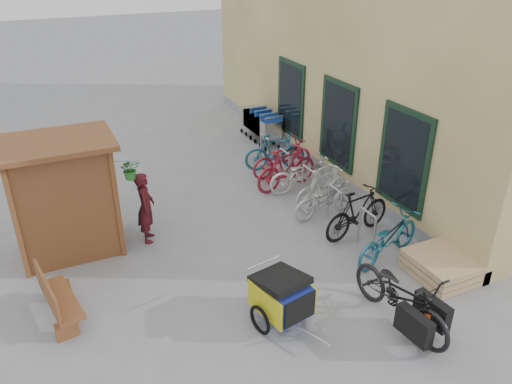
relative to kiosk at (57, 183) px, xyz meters
name	(u,v)px	position (x,y,z in m)	size (l,w,h in m)	color
ground	(265,276)	(3.28, -2.47, -1.55)	(80.00, 80.00, 0.00)	gray
building	(404,30)	(9.77, 2.03, 1.94)	(6.07, 13.00, 7.00)	#D5C07A
kiosk	(57,183)	(0.00, 0.00, 0.00)	(2.49, 1.65, 2.40)	brown
bike_rack	(308,181)	(5.58, -0.07, -1.04)	(0.05, 5.35, 0.86)	#A5A8AD
pallet_stack	(440,267)	(6.28, -3.87, -1.34)	(1.00, 1.20, 0.40)	tan
bench	(56,298)	(-0.39, -2.12, -1.11)	(0.64, 1.41, 0.86)	brown
shopping_carts	(260,121)	(6.28, 4.16, -0.92)	(0.61, 2.04, 1.09)	silver
child_trailer	(282,295)	(2.97, -3.72, -1.02)	(1.04, 1.65, 0.95)	navy
cargo_bike	(402,297)	(4.72, -4.59, -1.01)	(0.92, 2.15, 1.10)	black
person_kiosk	(146,207)	(1.59, -0.25, -0.77)	(0.57, 0.37, 1.56)	maroon
bike_0	(388,237)	(5.73, -2.96, -1.06)	(0.66, 1.88, 0.99)	#1F5F7C
bike_1	(358,212)	(5.72, -1.94, -1.01)	(0.51, 1.80, 1.08)	black
bike_2	(324,199)	(5.52, -0.93, -1.11)	(0.58, 1.67, 0.88)	#AFAEB3
bike_3	(323,187)	(5.75, -0.51, -1.05)	(0.47, 1.68, 1.01)	silver
bike_4	(304,174)	(5.73, 0.39, -1.07)	(0.64, 1.83, 0.96)	silver
bike_5	(287,168)	(5.43, 0.74, -0.99)	(0.52, 1.85, 1.11)	maroon
bike_6	(282,158)	(5.72, 1.54, -1.06)	(0.65, 1.87, 0.98)	maroon
bike_7	(275,152)	(5.70, 1.94, -1.04)	(0.48, 1.71, 1.02)	#1F5F7C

